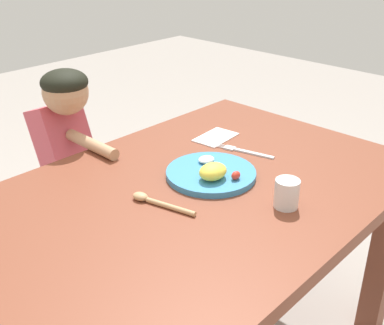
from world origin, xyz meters
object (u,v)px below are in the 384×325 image
object	(u,v)px
spoon	(155,201)
drinking_cup	(287,193)
person	(67,178)
fork	(244,151)
plate	(211,173)

from	to	relation	value
spoon	drinking_cup	size ratio (longest dim) A/B	2.47
spoon	person	xyz separation A→B (m)	(0.09, 0.60, -0.18)
fork	person	world-z (taller)	person
spoon	fork	bearing A→B (deg)	-99.55
fork	drinking_cup	size ratio (longest dim) A/B	2.58
plate	fork	size ratio (longest dim) A/B	1.32
person	spoon	bearing A→B (deg)	81.06
spoon	person	distance (m)	0.64
fork	spoon	bearing A→B (deg)	80.22
spoon	person	bearing A→B (deg)	-22.48
plate	person	bearing A→B (deg)	101.82
plate	spoon	bearing A→B (deg)	177.74
fork	drinking_cup	world-z (taller)	drinking_cup
spoon	person	size ratio (longest dim) A/B	0.21
fork	person	bearing A→B (deg)	16.98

